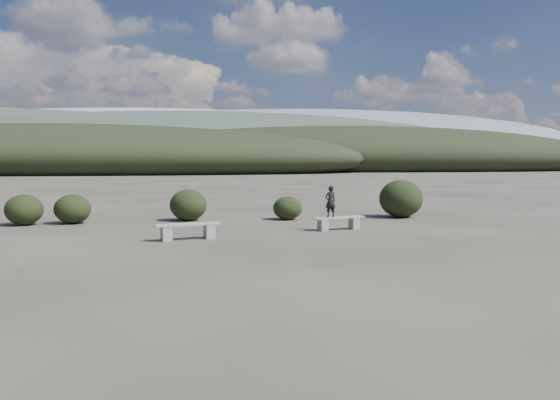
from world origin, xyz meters
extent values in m
plane|color=#322E27|center=(0.00, 0.00, 0.00)|extent=(1200.00, 1200.00, 0.00)
cube|color=gray|center=(-2.52, 3.95, 0.20)|extent=(0.33, 0.40, 0.40)
cube|color=gray|center=(-1.38, 4.28, 0.20)|extent=(0.33, 0.40, 0.40)
cube|color=gray|center=(-1.95, 4.11, 0.42)|extent=(1.82, 0.84, 0.05)
cube|color=gray|center=(2.09, 5.42, 0.18)|extent=(0.30, 0.37, 0.37)
cube|color=gray|center=(3.16, 5.69, 0.18)|extent=(0.30, 0.37, 0.37)
cube|color=gray|center=(2.63, 5.55, 0.39)|extent=(1.69, 0.73, 0.05)
imported|color=black|center=(2.34, 5.48, 0.90)|extent=(0.40, 0.31, 0.96)
ellipsoid|color=black|center=(-5.91, 8.64, 0.50)|extent=(1.23, 1.23, 1.00)
ellipsoid|color=black|center=(-2.01, 8.97, 0.57)|extent=(1.32, 1.32, 1.13)
ellipsoid|color=black|center=(1.56, 8.77, 0.43)|extent=(1.07, 1.07, 0.85)
ellipsoid|color=black|center=(5.95, 8.93, 0.72)|extent=(1.64, 1.64, 1.43)
ellipsoid|color=black|center=(-7.40, 8.39, 0.52)|extent=(1.22, 1.22, 1.03)
ellipsoid|color=black|center=(-25.00, 90.00, 2.70)|extent=(110.00, 40.00, 12.00)
ellipsoid|color=black|center=(35.00, 110.00, 3.15)|extent=(120.00, 44.00, 14.00)
ellipsoid|color=#2F392F|center=(0.00, 160.00, 5.40)|extent=(190.00, 64.00, 24.00)
ellipsoid|color=slate|center=(70.00, 300.00, 9.90)|extent=(340.00, 110.00, 44.00)
ellipsoid|color=gray|center=(-30.00, 400.00, 12.60)|extent=(460.00, 140.00, 56.00)
camera|label=1|loc=(-1.70, -10.76, 2.12)|focal=35.00mm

